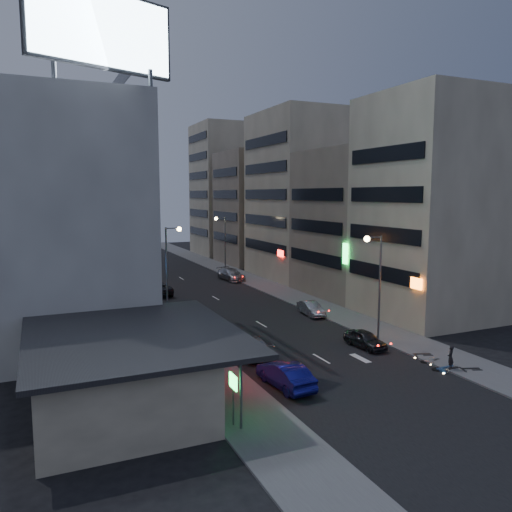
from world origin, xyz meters
TOP-DOWN VIEW (x-y plane):
  - ground at (0.00, 0.00)m, footprint 180.00×180.00m
  - sidewalk_left at (-8.00, 30.00)m, footprint 4.00×120.00m
  - sidewalk_right at (8.00, 30.00)m, footprint 4.00×120.00m
  - food_court at (-13.90, 2.00)m, footprint 11.00×13.00m
  - white_building at (-17.00, 20.00)m, footprint 14.00×24.00m
  - shophouse_near at (15.00, 10.50)m, footprint 10.00×11.00m
  - shophouse_mid at (15.50, 22.00)m, footprint 11.00×12.00m
  - shophouse_far at (15.00, 35.00)m, footprint 10.00×14.00m
  - far_left_a at (-15.50, 45.00)m, footprint 11.00×10.00m
  - far_left_b at (-16.00, 58.00)m, footprint 12.00×10.00m
  - far_right_a at (15.50, 50.00)m, footprint 11.00×12.00m
  - far_right_b at (16.00, 64.00)m, footprint 12.00×12.00m
  - billboard at (-12.99, 9.97)m, footprint 9.52×3.75m
  - street_lamp_right_near at (5.90, 6.00)m, footprint 1.60×0.44m
  - street_lamp_left at (-5.90, 22.00)m, footprint 1.60×0.44m
  - street_lamp_right_far at (5.90, 40.00)m, footprint 1.60×0.44m
  - parked_car_right_near at (4.26, 4.87)m, footprint 1.76×3.83m
  - parked_car_right_mid at (5.60, 15.10)m, footprint 1.68×3.95m
  - parked_car_left at (-5.60, 30.32)m, footprint 3.14×5.76m
  - parked_car_right_far at (5.60, 35.94)m, footprint 2.65×5.45m
  - road_car_blue at (-4.60, 0.46)m, footprint 1.88×4.63m
  - road_car_silver at (-4.22, 6.59)m, footprint 2.17×4.90m
  - person at (6.30, -1.35)m, footprint 0.67×0.61m
  - scooter_black_a at (8.17, -1.91)m, footprint 1.19×1.94m
  - scooter_silver_a at (7.17, -1.02)m, footprint 0.81×1.84m
  - scooter_blue at (6.92, -0.86)m, footprint 0.76×2.03m
  - scooter_black_b at (7.41, 1.61)m, footprint 1.24×1.95m
  - scooter_silver_b at (7.03, 0.85)m, footprint 0.97×1.79m

SIDE VIEW (x-z plane):
  - ground at x=0.00m, z-range 0.00..0.00m
  - sidewalk_left at x=-8.00m, z-range 0.00..0.12m
  - sidewalk_right at x=8.00m, z-range 0.00..0.12m
  - parked_car_right_mid at x=5.60m, z-range 0.00..1.27m
  - parked_car_right_near at x=4.26m, z-range 0.00..1.27m
  - scooter_silver_b at x=7.03m, z-range 0.12..1.16m
  - scooter_silver_a at x=7.17m, z-range 0.12..1.21m
  - scooter_black_a at x=8.17m, z-range 0.12..1.24m
  - scooter_black_b at x=7.41m, z-range 0.12..1.25m
  - road_car_silver at x=-4.22m, z-range 0.00..1.40m
  - scooter_blue at x=6.92m, z-range 0.12..1.34m
  - road_car_blue at x=-4.60m, z-range 0.00..1.49m
  - parked_car_right_far at x=5.60m, z-range 0.00..1.53m
  - parked_car_left at x=-5.60m, z-range 0.00..1.53m
  - person at x=6.30m, z-range 0.12..1.65m
  - food_court at x=-13.90m, z-range 0.05..3.92m
  - street_lamp_right_near at x=5.90m, z-range 1.35..9.37m
  - street_lamp_left at x=-5.90m, z-range 1.35..9.37m
  - street_lamp_right_far at x=5.90m, z-range 1.35..9.37m
  - far_left_b at x=-16.00m, z-range 0.00..15.00m
  - shophouse_mid at x=15.50m, z-range 0.00..16.00m
  - white_building at x=-17.00m, z-range 0.00..18.00m
  - far_right_a at x=15.50m, z-range 0.00..18.00m
  - shophouse_near at x=15.00m, z-range 0.00..20.00m
  - far_left_a at x=-15.50m, z-range 0.00..20.00m
  - shophouse_far at x=15.00m, z-range 0.00..22.00m
  - far_right_b at x=16.00m, z-range 0.00..24.00m
  - billboard at x=-12.99m, z-range 18.56..24.76m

